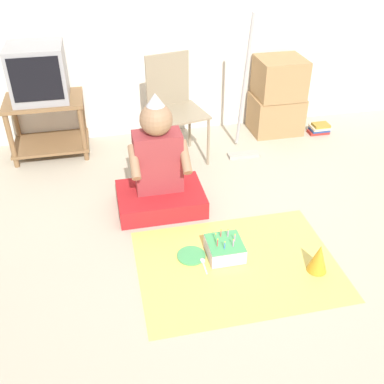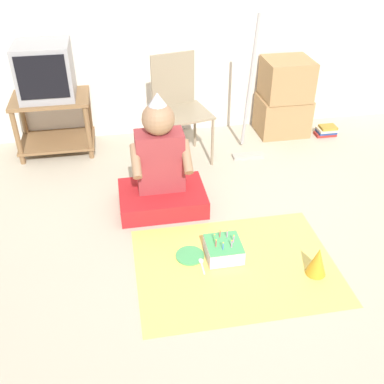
{
  "view_description": "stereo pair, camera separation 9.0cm",
  "coord_description": "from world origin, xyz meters",
  "px_view_note": "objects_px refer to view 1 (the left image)",
  "views": [
    {
      "loc": [
        -0.94,
        -1.99,
        1.98
      ],
      "look_at": [
        -0.43,
        0.38,
        0.35
      ],
      "focal_mm": 42.0,
      "sensor_mm": 36.0,
      "label": 1
    },
    {
      "loc": [
        -0.86,
        -2.01,
        1.98
      ],
      "look_at": [
        -0.43,
        0.38,
        0.35
      ],
      "focal_mm": 42.0,
      "sensor_mm": 36.0,
      "label": 2
    }
  ],
  "objects_px": {
    "person_seated": "(159,174)",
    "cardboard_box_stack": "(278,96)",
    "book_pile": "(319,129)",
    "paper_plate": "(191,256)",
    "folding_chair": "(173,102)",
    "tv": "(38,73)",
    "party_hat_blue": "(319,258)",
    "dust_mop": "(244,117)",
    "birthday_cake": "(225,249)"
  },
  "relations": [
    {
      "from": "person_seated",
      "to": "cardboard_box_stack",
      "type": "bearing_deg",
      "value": 38.28
    },
    {
      "from": "book_pile",
      "to": "paper_plate",
      "type": "bearing_deg",
      "value": -137.11
    },
    {
      "from": "folding_chair",
      "to": "tv",
      "type": "bearing_deg",
      "value": 164.76
    },
    {
      "from": "cardboard_box_stack",
      "to": "party_hat_blue",
      "type": "bearing_deg",
      "value": -103.31
    },
    {
      "from": "tv",
      "to": "folding_chair",
      "type": "xyz_separation_m",
      "value": [
        1.07,
        -0.29,
        -0.23
      ]
    },
    {
      "from": "folding_chair",
      "to": "book_pile",
      "type": "distance_m",
      "value": 1.55
    },
    {
      "from": "dust_mop",
      "to": "book_pile",
      "type": "xyz_separation_m",
      "value": [
        0.87,
        0.23,
        -0.31
      ]
    },
    {
      "from": "book_pile",
      "to": "tv",
      "type": "bearing_deg",
      "value": 176.47
    },
    {
      "from": "paper_plate",
      "to": "party_hat_blue",
      "type": "bearing_deg",
      "value": -21.39
    },
    {
      "from": "dust_mop",
      "to": "birthday_cake",
      "type": "xyz_separation_m",
      "value": [
        -0.53,
        -1.3,
        -0.3
      ]
    },
    {
      "from": "book_pile",
      "to": "birthday_cake",
      "type": "height_order",
      "value": "birthday_cake"
    },
    {
      "from": "cardboard_box_stack",
      "to": "dust_mop",
      "type": "height_order",
      "value": "dust_mop"
    },
    {
      "from": "book_pile",
      "to": "paper_plate",
      "type": "xyz_separation_m",
      "value": [
        -1.61,
        -1.5,
        -0.04
      ]
    },
    {
      "from": "tv",
      "to": "cardboard_box_stack",
      "type": "height_order",
      "value": "tv"
    },
    {
      "from": "party_hat_blue",
      "to": "birthday_cake",
      "type": "bearing_deg",
      "value": 153.93
    },
    {
      "from": "cardboard_box_stack",
      "to": "dust_mop",
      "type": "distance_m",
      "value": 0.59
    },
    {
      "from": "dust_mop",
      "to": "book_pile",
      "type": "distance_m",
      "value": 0.95
    },
    {
      "from": "birthday_cake",
      "to": "party_hat_blue",
      "type": "height_order",
      "value": "party_hat_blue"
    },
    {
      "from": "folding_chair",
      "to": "book_pile",
      "type": "bearing_deg",
      "value": 5.24
    },
    {
      "from": "paper_plate",
      "to": "cardboard_box_stack",
      "type": "bearing_deg",
      "value": 53.96
    },
    {
      "from": "party_hat_blue",
      "to": "book_pile",
      "type": "bearing_deg",
      "value": 64.01
    },
    {
      "from": "person_seated",
      "to": "paper_plate",
      "type": "distance_m",
      "value": 0.68
    },
    {
      "from": "person_seated",
      "to": "paper_plate",
      "type": "bearing_deg",
      "value": -80.42
    },
    {
      "from": "folding_chair",
      "to": "person_seated",
      "type": "height_order",
      "value": "folding_chair"
    },
    {
      "from": "cardboard_box_stack",
      "to": "party_hat_blue",
      "type": "xyz_separation_m",
      "value": [
        -0.46,
        -1.94,
        -0.25
      ]
    },
    {
      "from": "book_pile",
      "to": "person_seated",
      "type": "xyz_separation_m",
      "value": [
        -1.72,
        -0.88,
        0.23
      ]
    },
    {
      "from": "person_seated",
      "to": "folding_chair",
      "type": "bearing_deg",
      "value": 71.84
    },
    {
      "from": "book_pile",
      "to": "party_hat_blue",
      "type": "height_order",
      "value": "party_hat_blue"
    },
    {
      "from": "paper_plate",
      "to": "person_seated",
      "type": "bearing_deg",
      "value": 99.58
    },
    {
      "from": "book_pile",
      "to": "birthday_cake",
      "type": "distance_m",
      "value": 2.07
    },
    {
      "from": "folding_chair",
      "to": "dust_mop",
      "type": "xyz_separation_m",
      "value": [
        0.6,
        -0.09,
        -0.15
      ]
    },
    {
      "from": "dust_mop",
      "to": "cardboard_box_stack",
      "type": "bearing_deg",
      "value": 39.64
    },
    {
      "from": "dust_mop",
      "to": "person_seated",
      "type": "distance_m",
      "value": 1.07
    },
    {
      "from": "dust_mop",
      "to": "paper_plate",
      "type": "height_order",
      "value": "dust_mop"
    },
    {
      "from": "dust_mop",
      "to": "book_pile",
      "type": "relative_size",
      "value": 6.07
    },
    {
      "from": "cardboard_box_stack",
      "to": "person_seated",
      "type": "xyz_separation_m",
      "value": [
        -1.3,
        -1.03,
        -0.08
      ]
    },
    {
      "from": "folding_chair",
      "to": "birthday_cake",
      "type": "height_order",
      "value": "folding_chair"
    },
    {
      "from": "person_seated",
      "to": "birthday_cake",
      "type": "relative_size",
      "value": 3.87
    },
    {
      "from": "folding_chair",
      "to": "party_hat_blue",
      "type": "relative_size",
      "value": 4.56
    },
    {
      "from": "dust_mop",
      "to": "book_pile",
      "type": "bearing_deg",
      "value": 14.7
    },
    {
      "from": "folding_chair",
      "to": "dust_mop",
      "type": "relative_size",
      "value": 0.72
    },
    {
      "from": "birthday_cake",
      "to": "paper_plate",
      "type": "height_order",
      "value": "birthday_cake"
    },
    {
      "from": "tv",
      "to": "dust_mop",
      "type": "distance_m",
      "value": 1.76
    },
    {
      "from": "book_pile",
      "to": "person_seated",
      "type": "distance_m",
      "value": 1.94
    },
    {
      "from": "tv",
      "to": "cardboard_box_stack",
      "type": "relative_size",
      "value": 0.62
    },
    {
      "from": "tv",
      "to": "book_pile",
      "type": "xyz_separation_m",
      "value": [
        2.54,
        -0.16,
        -0.69
      ]
    },
    {
      "from": "folding_chair",
      "to": "paper_plate",
      "type": "distance_m",
      "value": 1.46
    },
    {
      "from": "person_seated",
      "to": "paper_plate",
      "type": "xyz_separation_m",
      "value": [
        0.1,
        -0.62,
        -0.27
      ]
    },
    {
      "from": "dust_mop",
      "to": "person_seated",
      "type": "xyz_separation_m",
      "value": [
        -0.85,
        -0.65,
        -0.08
      ]
    },
    {
      "from": "party_hat_blue",
      "to": "paper_plate",
      "type": "distance_m",
      "value": 0.8
    }
  ]
}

